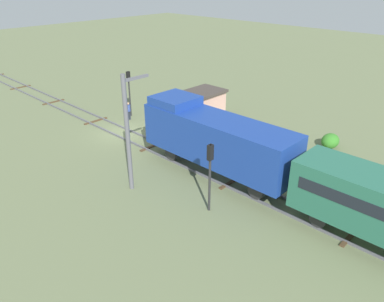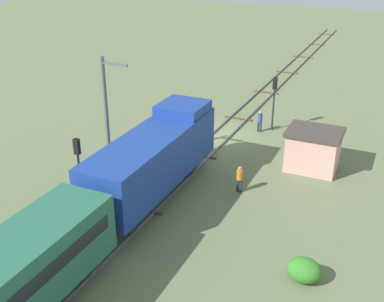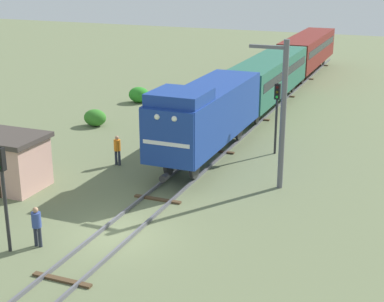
% 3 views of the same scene
% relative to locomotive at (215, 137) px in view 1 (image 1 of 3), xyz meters
% --- Properties ---
extents(ground_plane, '(143.85, 143.85, 0.00)m').
position_rel_locomotive_xyz_m(ground_plane, '(0.00, -10.42, -2.77)').
color(ground_plane, '#66704C').
extents(railway_track, '(2.40, 95.90, 0.16)m').
position_rel_locomotive_xyz_m(railway_track, '(0.00, -10.42, -2.70)').
color(railway_track, '#595960').
rests_on(railway_track, ground).
extents(locomotive, '(2.90, 11.60, 4.60)m').
position_rel_locomotive_xyz_m(locomotive, '(0.00, 0.00, 0.00)').
color(locomotive, navy).
rests_on(locomotive, railway_track).
extents(traffic_signal_near, '(0.32, 0.34, 4.29)m').
position_rel_locomotive_xyz_m(traffic_signal_near, '(-3.20, -13.26, 0.20)').
color(traffic_signal_near, '#262628').
rests_on(traffic_signal_near, ground).
extents(traffic_signal_mid, '(0.32, 0.34, 4.19)m').
position_rel_locomotive_xyz_m(traffic_signal_mid, '(3.40, 2.57, 0.14)').
color(traffic_signal_mid, '#262628').
rests_on(traffic_signal_mid, ground).
extents(worker_near_track, '(0.38, 0.38, 1.70)m').
position_rel_locomotive_xyz_m(worker_near_track, '(-2.40, -12.50, -1.78)').
color(worker_near_track, '#262B38').
rests_on(worker_near_track, ground).
extents(worker_by_signal, '(0.38, 0.38, 1.70)m').
position_rel_locomotive_xyz_m(worker_by_signal, '(-4.20, -2.73, -1.78)').
color(worker_by_signal, '#262B38').
rests_on(worker_by_signal, ground).
extents(catenary_mast, '(1.94, 0.28, 7.41)m').
position_rel_locomotive_xyz_m(catenary_mast, '(4.93, -2.61, 1.17)').
color(catenary_mast, '#595960').
rests_on(catenary_mast, ground).
extents(relay_hut, '(3.50, 2.90, 2.74)m').
position_rel_locomotive_xyz_m(relay_hut, '(-7.50, -7.71, -1.38)').
color(relay_hut, '#D19E8C').
rests_on(relay_hut, ground).
extents(bush_near, '(1.59, 1.30, 1.15)m').
position_rel_locomotive_xyz_m(bush_near, '(-9.57, 3.77, -2.20)').
color(bush_near, '#337B26').
rests_on(bush_near, ground).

